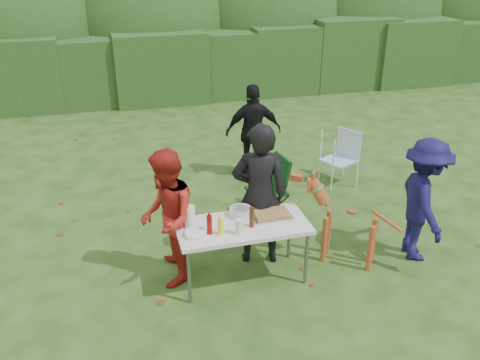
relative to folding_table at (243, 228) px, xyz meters
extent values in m
plane|color=#1E4211|center=(0.04, -0.25, -0.69)|extent=(80.00, 80.00, 0.00)
cube|color=#23471C|center=(0.04, 7.75, 0.16)|extent=(22.00, 1.40, 1.70)
ellipsoid|color=#3D6628|center=(0.04, 9.35, 0.91)|extent=(20.00, 2.60, 3.20)
cube|color=silver|center=(0.00, 0.00, 0.03)|extent=(1.50, 0.70, 0.05)
cylinder|color=slate|center=(-0.68, -0.28, -0.34)|extent=(0.04, 0.04, 0.69)
cylinder|color=slate|center=(0.68, -0.28, -0.34)|extent=(0.04, 0.04, 0.69)
cylinder|color=slate|center=(-0.68, 0.28, -0.34)|extent=(0.04, 0.04, 0.69)
cylinder|color=slate|center=(0.68, 0.28, -0.34)|extent=(0.04, 0.04, 0.69)
imported|color=black|center=(0.30, 0.35, 0.22)|extent=(0.74, 0.57, 1.80)
imported|color=#AB211A|center=(-0.82, 0.24, 0.12)|extent=(0.72, 0.86, 1.62)
imported|color=black|center=(0.96, 2.79, 0.10)|extent=(0.96, 0.48, 1.58)
imported|color=#110F43|center=(2.25, -0.10, 0.10)|extent=(0.81, 1.13, 1.57)
cube|color=#B7B7BA|center=(0.37, 0.09, 0.06)|extent=(0.45, 0.30, 0.02)
cube|color=olive|center=(0.37, 0.09, 0.09)|extent=(0.40, 0.26, 0.04)
cylinder|color=yellow|center=(-0.29, -0.14, 0.15)|extent=(0.06, 0.06, 0.20)
cylinder|color=#8D0707|center=(-0.40, -0.09, 0.16)|extent=(0.06, 0.06, 0.22)
cylinder|color=#47230F|center=(0.08, -0.07, 0.17)|extent=(0.06, 0.06, 0.24)
cylinder|color=white|center=(-0.58, 0.10, 0.18)|extent=(0.12, 0.12, 0.26)
cylinder|color=white|center=(-0.10, -0.19, 0.14)|extent=(0.08, 0.08, 0.18)
cylinder|color=silver|center=(0.03, 0.20, 0.10)|extent=(0.26, 0.26, 0.10)
cylinder|color=white|center=(-0.56, -0.10, 0.08)|extent=(0.24, 0.24, 0.05)
camera|label=1|loc=(-1.33, -4.78, 2.96)|focal=38.00mm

